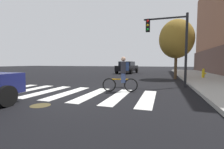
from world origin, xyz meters
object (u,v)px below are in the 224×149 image
Objects in this scene: sedan_mid at (127,67)px; street_tree_near at (176,39)px; cyclist at (123,74)px; traffic_light_near at (171,38)px; manhole_cover at (40,105)px; fire_hydrant at (203,73)px.

sedan_mid is 9.11m from street_tree_near.
sedan_mid is 2.83× the size of cyclist.
traffic_light_near is 0.83× the size of street_tree_near.
cyclist is (1.96, 3.24, 0.84)m from manhole_cover.
traffic_light_near is at bearing -97.59° from street_tree_near.
manhole_cover is 12.10m from street_tree_near.
manhole_cover is at bearing -122.55° from fire_hydrant.
cyclist is 2.17× the size of fire_hydrant.
sedan_mid reaches higher than fire_hydrant.
street_tree_near reaches higher than fire_hydrant.
street_tree_near is (0.63, 4.74, 0.57)m from traffic_light_near.
street_tree_near reaches higher than sedan_mid.
sedan_mid reaches higher than manhole_cover.
fire_hydrant is at bearing 61.40° from traffic_light_near.
sedan_mid is at bearing 101.52° from cyclist.
cyclist reaches higher than manhole_cover.
manhole_cover is at bearing -87.06° from sedan_mid.
traffic_light_near is at bearing -65.88° from sedan_mid.
traffic_light_near reaches higher than sedan_mid.
sedan_mid is 6.13× the size of fire_hydrant.
street_tree_near is at bearing 82.41° from traffic_light_near.
sedan_mid is 1.14× the size of traffic_light_near.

